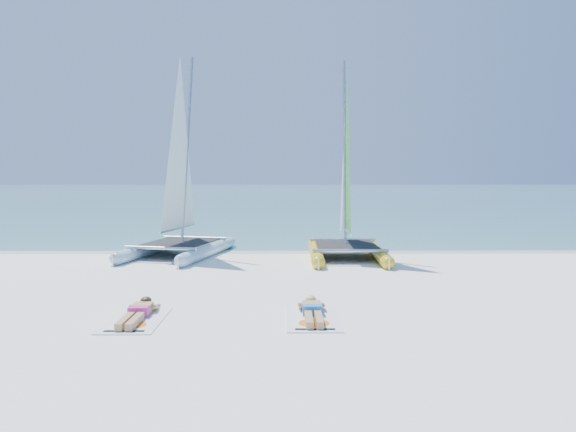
# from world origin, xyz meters

# --- Properties ---
(ground) EXTENTS (140.00, 140.00, 0.00)m
(ground) POSITION_xyz_m (0.00, 0.00, 0.00)
(ground) COLOR white
(ground) RESTS_ON ground
(sea) EXTENTS (140.00, 115.00, 0.01)m
(sea) POSITION_xyz_m (0.00, 63.00, 0.01)
(sea) COLOR #6EB8B3
(sea) RESTS_ON ground
(wet_sand_strip) EXTENTS (140.00, 1.40, 0.01)m
(wet_sand_strip) POSITION_xyz_m (0.00, 5.50, 0.00)
(wet_sand_strip) COLOR silver
(wet_sand_strip) RESTS_ON ground
(catamaran_blue) EXTENTS (3.49, 5.52, 6.98)m
(catamaran_blue) POSITION_xyz_m (-3.53, 4.48, 2.08)
(catamaran_blue) COLOR #ADD4E4
(catamaran_blue) RESTS_ON ground
(catamaran_yellow) EXTENTS (2.46, 5.34, 6.76)m
(catamaran_yellow) POSITION_xyz_m (1.96, 4.36, 2.13)
(catamaran_yellow) COLOR yellow
(catamaran_yellow) RESTS_ON ground
(towel_a) EXTENTS (1.00, 1.85, 0.02)m
(towel_a) POSITION_xyz_m (-2.82, -3.91, 0.01)
(towel_a) COLOR white
(towel_a) RESTS_ON ground
(sunbather_a) EXTENTS (0.37, 1.73, 0.26)m
(sunbather_a) POSITION_xyz_m (-2.82, -3.71, 0.12)
(sunbather_a) COLOR tan
(sunbather_a) RESTS_ON towel_a
(towel_b) EXTENTS (1.00, 1.85, 0.02)m
(towel_b) POSITION_xyz_m (0.48, -3.81, 0.01)
(towel_b) COLOR white
(towel_b) RESTS_ON ground
(sunbather_b) EXTENTS (0.37, 1.73, 0.26)m
(sunbather_b) POSITION_xyz_m (0.48, -3.62, 0.12)
(sunbather_b) COLOR tan
(sunbather_b) RESTS_ON towel_b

